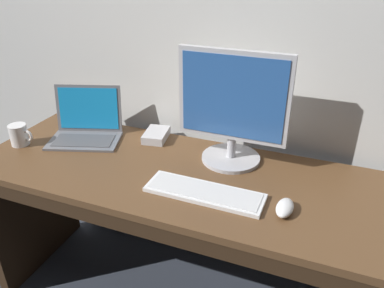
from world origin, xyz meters
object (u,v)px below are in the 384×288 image
external_drive_box (156,135)px  external_monitor (233,109)px  coffee_mug (19,135)px  wired_keyboard (204,193)px  laptop_space_gray (86,126)px  computer_mouse (285,208)px

external_drive_box → external_monitor: bearing=-10.8°
external_drive_box → coffee_mug: 0.63m
wired_keyboard → coffee_mug: bearing=175.9°
wired_keyboard → coffee_mug: (-0.93, 0.07, 0.04)m
laptop_space_gray → wired_keyboard: bearing=-19.6°
laptop_space_gray → wired_keyboard: size_ratio=0.85×
external_drive_box → coffee_mug: size_ratio=1.29×
computer_mouse → coffee_mug: size_ratio=0.94×
laptop_space_gray → external_drive_box: laptop_space_gray is taller
laptop_space_gray → wired_keyboard: (0.69, -0.25, -0.05)m
external_monitor → wired_keyboard: size_ratio=1.07×
wired_keyboard → laptop_space_gray: bearing=160.4°
computer_mouse → coffee_mug: coffee_mug is taller
external_monitor → computer_mouse: external_monitor is taller
external_monitor → external_drive_box: 0.46m
external_monitor → coffee_mug: 0.99m
computer_mouse → external_drive_box: size_ratio=0.72×
laptop_space_gray → external_monitor: bearing=2.5°
external_drive_box → coffee_mug: coffee_mug is taller
external_monitor → wired_keyboard: bearing=-93.6°
wired_keyboard → external_drive_box: size_ratio=2.87×
laptop_space_gray → coffee_mug: 0.30m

